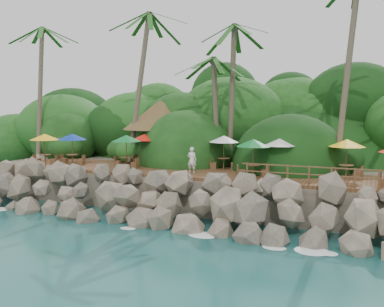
% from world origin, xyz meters
% --- Properties ---
extents(ground, '(140.00, 140.00, 0.00)m').
position_xyz_m(ground, '(0.00, 0.00, 0.00)').
color(ground, '#19514F').
rests_on(ground, ground).
extents(land_base, '(32.00, 25.20, 2.10)m').
position_xyz_m(land_base, '(0.00, 16.00, 1.05)').
color(land_base, gray).
rests_on(land_base, ground).
extents(jungle_hill, '(44.80, 28.00, 15.40)m').
position_xyz_m(jungle_hill, '(0.00, 23.50, 0.00)').
color(jungle_hill, '#143811').
rests_on(jungle_hill, ground).
extents(seawall, '(29.00, 4.00, 2.30)m').
position_xyz_m(seawall, '(0.00, 2.00, 1.15)').
color(seawall, gray).
rests_on(seawall, ground).
extents(terrace, '(26.00, 5.00, 0.20)m').
position_xyz_m(terrace, '(0.00, 6.00, 2.20)').
color(terrace, brown).
rests_on(terrace, land_base).
extents(jungle_foliage, '(44.00, 16.00, 12.00)m').
position_xyz_m(jungle_foliage, '(0.00, 15.00, 0.00)').
color(jungle_foliage, '#143811').
rests_on(jungle_foliage, ground).
extents(foam_line, '(25.20, 0.80, 0.06)m').
position_xyz_m(foam_line, '(0.00, 0.30, 0.03)').
color(foam_line, white).
rests_on(foam_line, ground).
extents(palms, '(34.53, 6.98, 13.22)m').
position_xyz_m(palms, '(0.80, 8.78, 12.33)').
color(palms, brown).
rests_on(palms, ground).
extents(palapa, '(5.61, 5.61, 4.60)m').
position_xyz_m(palapa, '(-4.23, 9.70, 5.79)').
color(palapa, brown).
rests_on(palapa, ground).
extents(dining_clusters, '(24.39, 5.23, 2.20)m').
position_xyz_m(dining_clusters, '(0.03, 5.96, 4.13)').
color(dining_clusters, brown).
rests_on(dining_clusters, terrace).
extents(railing, '(7.20, 0.10, 1.00)m').
position_xyz_m(railing, '(7.60, 3.65, 2.91)').
color(railing, brown).
rests_on(railing, terrace).
extents(waiter, '(0.60, 0.40, 1.61)m').
position_xyz_m(waiter, '(0.44, 4.98, 3.10)').
color(waiter, white).
rests_on(waiter, terrace).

